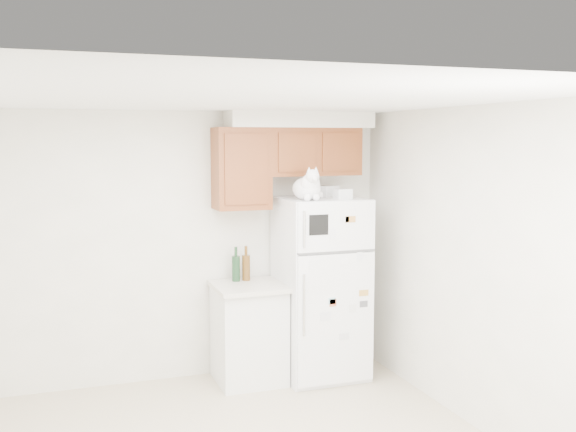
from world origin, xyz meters
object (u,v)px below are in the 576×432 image
storage_box_back (328,191)px  bottle_green (236,264)px  bottle_amber (246,263)px  refrigerator (321,288)px  storage_box_front (343,194)px  base_counter (249,332)px  cat (308,187)px

storage_box_back → bottle_green: (-0.90, 0.07, -0.67)m
bottle_green → bottle_amber: (0.10, 0.01, 0.00)m
storage_box_back → bottle_amber: size_ratio=0.55×
refrigerator → storage_box_back: (0.14, 0.16, 0.90)m
storage_box_back → refrigerator: bearing=-151.5°
storage_box_back → bottle_amber: (-0.80, 0.08, -0.67)m
storage_box_front → bottle_green: 1.19m
base_counter → bottle_green: size_ratio=2.83×
cat → storage_box_back: size_ratio=2.43×
base_counter → bottle_green: bottle_green is taller
refrigerator → base_counter: (-0.69, 0.07, -0.39)m
refrigerator → base_counter: bearing=173.9°
refrigerator → cat: bearing=-140.3°
refrigerator → storage_box_front: 0.92m
cat → bottle_green: (-0.57, 0.40, -0.73)m
storage_box_front → bottle_green: storage_box_front is taller
bottle_green → bottle_amber: bottle_amber is taller
cat → storage_box_front: 0.36m
refrigerator → storage_box_back: storage_box_back is taller
storage_box_back → storage_box_front: size_ratio=1.20×
cat → storage_box_front: (0.35, 0.02, -0.07)m
cat → bottle_green: size_ratio=1.34×
refrigerator → bottle_green: size_ratio=5.22×
cat → storage_box_front: cat is taller
refrigerator → bottle_amber: bearing=160.1°
storage_box_front → bottle_green: (-0.91, 0.38, -0.66)m
base_counter → storage_box_back: storage_box_back is taller
storage_box_front → refrigerator: bearing=128.8°
cat → storage_box_back: 0.47m
base_counter → storage_box_back: bearing=6.1°
cat → bottle_green: 1.01m
storage_box_front → bottle_amber: 1.12m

